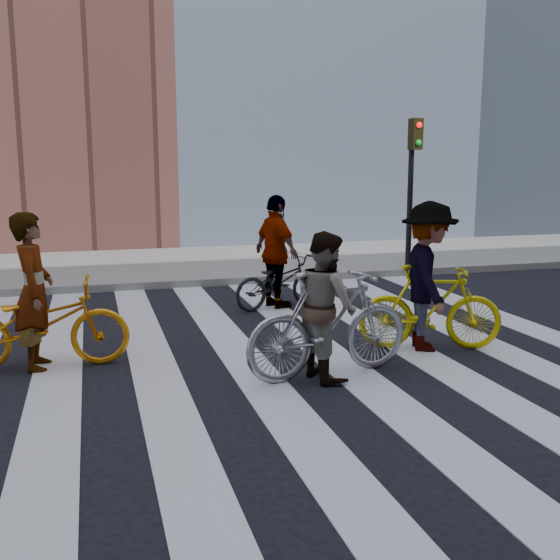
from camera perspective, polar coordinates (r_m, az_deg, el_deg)
name	(u,v)px	position (r m, az deg, el deg)	size (l,w,h in m)	color
ground	(288,358)	(8.24, 0.74, -6.84)	(100.00, 100.00, 0.00)	black
sidewalk_far	(195,264)	(15.39, -7.42, 1.39)	(100.00, 5.00, 0.15)	gray
zebra_crosswalk	(288,358)	(8.24, 0.74, -6.80)	(8.25, 10.00, 0.01)	silver
traffic_signal	(413,169)	(14.50, 11.48, 9.49)	(0.22, 0.42, 3.33)	black
bike_yellow_left	(41,324)	(8.24, -20.13, -3.62)	(0.71, 2.04, 1.07)	orange
bike_silver_mid	(329,324)	(7.43, 4.32, -3.84)	(0.58, 2.05, 1.23)	#9C9EA6
bike_yellow_right	(430,307)	(8.72, 12.95, -2.35)	(0.52, 1.86, 1.12)	#D7C30B
bike_dark_rear	(279,281)	(10.96, -0.08, -0.13)	(0.59, 1.70, 0.89)	black
rider_left	(34,292)	(8.16, -20.65, -0.95)	(0.68, 0.44, 1.86)	slate
rider_mid	(325,305)	(7.36, 3.98, -2.21)	(0.81, 0.63, 1.67)	slate
rider_right	(428,277)	(8.62, 12.77, 0.28)	(1.25, 0.72, 1.93)	slate
rider_rear	(276,252)	(10.87, -0.33, 2.45)	(1.11, 0.46, 1.89)	slate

